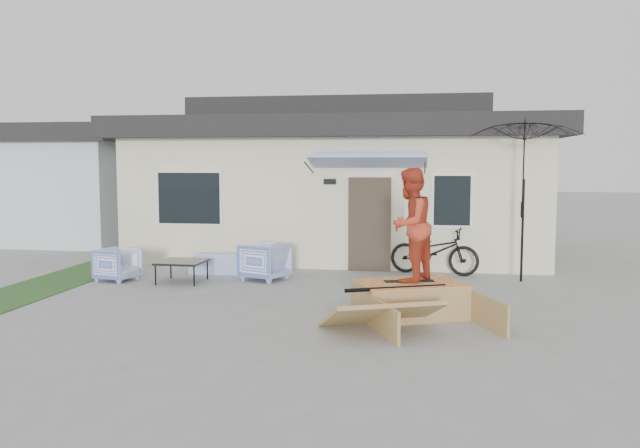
# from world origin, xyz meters

# --- Properties ---
(ground) EXTENTS (90.00, 90.00, 0.00)m
(ground) POSITION_xyz_m (0.00, 0.00, 0.00)
(ground) COLOR gray
(ground) RESTS_ON ground
(grass_strip) EXTENTS (1.40, 8.00, 0.01)m
(grass_strip) POSITION_xyz_m (-5.20, 2.00, 0.00)
(grass_strip) COLOR #274E20
(grass_strip) RESTS_ON ground
(house) EXTENTS (10.80, 8.49, 4.10)m
(house) POSITION_xyz_m (0.00, 7.99, 1.94)
(house) COLOR beige
(house) RESTS_ON ground
(neighbor_house) EXTENTS (8.60, 7.60, 3.50)m
(neighbor_house) POSITION_xyz_m (-10.50, 10.00, 1.78)
(neighbor_house) COLOR silver
(neighbor_house) RESTS_ON ground
(loveseat) EXTENTS (1.62, 0.48, 0.63)m
(loveseat) POSITION_xyz_m (-2.04, 3.67, 0.32)
(loveseat) COLOR #3D60BC
(loveseat) RESTS_ON ground
(armchair_left) EXTENTS (0.84, 0.87, 0.75)m
(armchair_left) POSITION_xyz_m (-4.02, 2.44, 0.37)
(armchair_left) COLOR #3D60BC
(armchair_left) RESTS_ON ground
(armchair_right) EXTENTS (1.03, 1.06, 0.85)m
(armchair_right) POSITION_xyz_m (-1.06, 3.01, 0.43)
(armchair_right) COLOR #3D60BC
(armchair_right) RESTS_ON ground
(coffee_table) EXTENTS (0.91, 0.91, 0.44)m
(coffee_table) POSITION_xyz_m (-2.65, 2.47, 0.22)
(coffee_table) COLOR black
(coffee_table) RESTS_ON ground
(bicycle) EXTENTS (2.04, 1.09, 1.24)m
(bicycle) POSITION_xyz_m (2.43, 4.24, 0.62)
(bicycle) COLOR black
(bicycle) RESTS_ON ground
(patio_umbrella) EXTENTS (2.37, 2.21, 2.20)m
(patio_umbrella) POSITION_xyz_m (4.18, 3.65, 1.75)
(patio_umbrella) COLOR black
(patio_umbrella) RESTS_ON ground
(skate_ramp) EXTENTS (2.32, 2.61, 0.54)m
(skate_ramp) POSITION_xyz_m (2.00, 0.25, 0.27)
(skate_ramp) COLOR #9C7B47
(skate_ramp) RESTS_ON ground
(skateboard) EXTENTS (0.82, 0.39, 0.05)m
(skateboard) POSITION_xyz_m (1.98, 0.30, 0.56)
(skateboard) COLOR black
(skateboard) RESTS_ON skate_ramp
(skater) EXTENTS (1.00, 1.09, 1.80)m
(skater) POSITION_xyz_m (1.98, 0.30, 1.49)
(skater) COLOR #BC3D24
(skater) RESTS_ON skateboard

